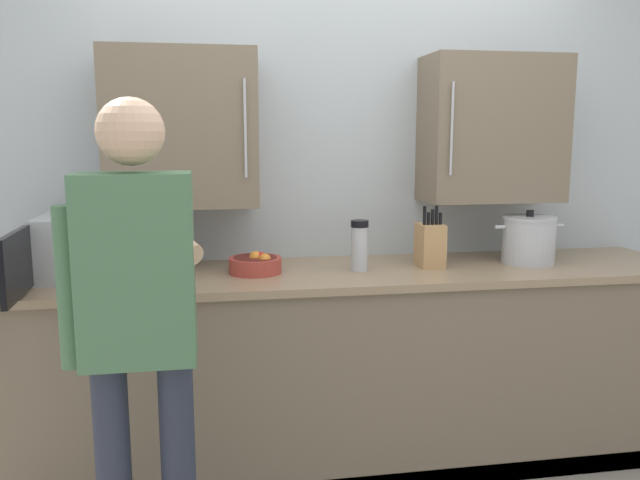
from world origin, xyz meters
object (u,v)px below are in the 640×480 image
(person_figure, at_px, (138,317))
(fruit_bowl, at_px, (256,264))
(microwave_oven, at_px, (99,246))
(thermos_flask, at_px, (359,245))
(knife_block, at_px, (430,245))
(stock_pot, at_px, (529,240))

(person_figure, bearing_deg, fruit_bowl, 63.35)
(microwave_oven, xyz_separation_m, thermos_flask, (1.14, -0.07, -0.02))
(microwave_oven, distance_m, person_figure, 0.91)
(knife_block, height_order, fruit_bowl, knife_block)
(fruit_bowl, bearing_deg, person_figure, -116.65)
(thermos_flask, xyz_separation_m, person_figure, (-0.89, -0.81, -0.06))
(person_figure, bearing_deg, thermos_flask, 42.23)
(knife_block, bearing_deg, fruit_bowl, -179.91)
(stock_pot, bearing_deg, thermos_flask, -177.74)
(microwave_oven, height_order, fruit_bowl, microwave_oven)
(stock_pot, bearing_deg, fruit_bowl, -180.00)
(knife_block, distance_m, fruit_bowl, 0.82)
(microwave_oven, relative_size, stock_pot, 2.19)
(stock_pot, xyz_separation_m, thermos_flask, (-0.84, -0.03, 0.00))
(thermos_flask, relative_size, person_figure, 0.14)
(knife_block, height_order, person_figure, person_figure)
(knife_block, xyz_separation_m, stock_pot, (0.50, -0.00, 0.01))
(microwave_oven, bearing_deg, fruit_bowl, -2.76)
(microwave_oven, xyz_separation_m, fruit_bowl, (0.67, -0.03, -0.09))
(stock_pot, distance_m, thermos_flask, 0.84)
(microwave_oven, height_order, stock_pot, microwave_oven)
(microwave_oven, distance_m, fruit_bowl, 0.68)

